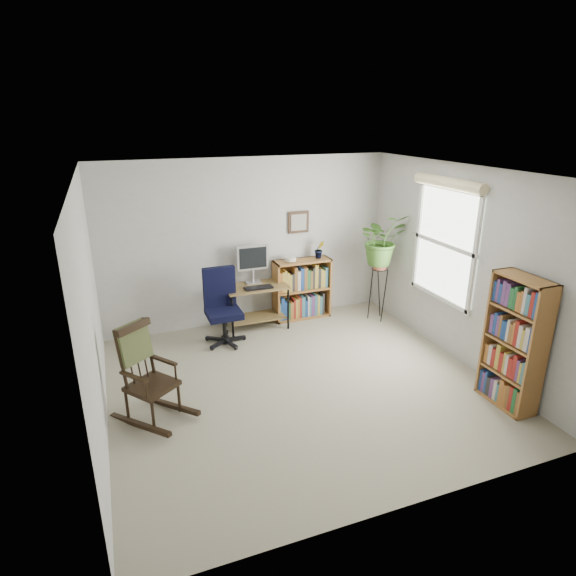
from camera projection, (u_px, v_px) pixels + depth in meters
name	position (u px, v px, depth m)	size (l,w,h in m)	color
floor	(300.00, 384.00, 5.55)	(4.20, 4.00, 0.00)	gray
ceiling	(302.00, 172.00, 4.73)	(4.20, 4.00, 0.00)	silver
wall_back	(248.00, 243.00, 6.90)	(4.20, 0.00, 2.40)	#B2B2AD
wall_front	(409.00, 376.00, 3.38)	(4.20, 0.00, 2.40)	#B2B2AD
wall_left	(91.00, 314.00, 4.44)	(0.00, 4.00, 2.40)	#B2B2AD
wall_right	(461.00, 266.00, 5.84)	(0.00, 4.00, 2.40)	#B2B2AD
window	(444.00, 244.00, 6.02)	(0.12, 1.20, 1.50)	silver
desk	(257.00, 307.00, 6.94)	(0.89, 0.49, 0.64)	brown
monitor	(253.00, 264.00, 6.85)	(0.46, 0.16, 0.56)	#B1B0B5
keyboard	(259.00, 288.00, 6.72)	(0.40, 0.15, 0.03)	black
office_chair	(224.00, 308.00, 6.38)	(0.57, 0.57, 1.04)	black
rocking_chair	(151.00, 373.00, 4.77)	(0.53, 0.89, 1.03)	black
low_bookshelf	(302.00, 289.00, 7.25)	(0.86, 0.29, 0.91)	#966331
tall_bookshelf	(514.00, 343.00, 4.95)	(0.27, 0.63, 1.43)	#966331
plant_stand	(378.00, 290.00, 7.18)	(0.26, 0.26, 0.94)	black
spider_plant	(383.00, 215.00, 6.79)	(1.69, 1.88, 1.46)	#3E6E26
potted_plant_small	(319.00, 255.00, 7.18)	(0.13, 0.24, 0.11)	#3E6E26
framed_picture	(299.00, 222.00, 7.04)	(0.32, 0.04, 0.32)	black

